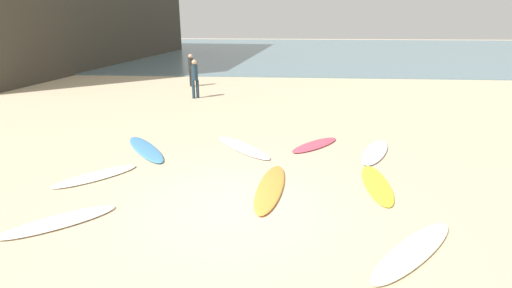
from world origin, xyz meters
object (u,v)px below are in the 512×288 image
at_px(surfboard_8, 375,152).
at_px(beachgoer_near, 195,77).
at_px(surfboard_0, 243,147).
at_px(surfboard_7, 145,149).
at_px(surfboard_4, 59,221).
at_px(beachgoer_mid, 191,69).
at_px(surfboard_5, 413,250).
at_px(surfboard_1, 315,145).
at_px(surfboard_6, 270,187).
at_px(surfboard_3, 377,184).
at_px(surfboard_2, 96,176).

xyz_separation_m(surfboard_8, beachgoer_near, (-6.66, 6.92, 0.94)).
xyz_separation_m(surfboard_0, surfboard_7, (-2.73, -0.35, 0.00)).
relative_size(surfboard_4, beachgoer_near, 1.14).
distance_m(surfboard_0, beachgoer_near, 7.52).
bearing_deg(surfboard_4, surfboard_7, 137.85).
bearing_deg(surfboard_0, surfboard_8, 137.97).
relative_size(surfboard_8, beachgoer_mid, 1.33).
bearing_deg(surfboard_8, surfboard_5, 107.90).
height_order(surfboard_1, surfboard_8, surfboard_8).
bearing_deg(surfboard_4, beachgoer_near, 140.63).
bearing_deg(surfboard_8, surfboard_6, 64.94).
bearing_deg(beachgoer_mid, beachgoer_near, -20.75).
relative_size(surfboard_3, surfboard_4, 1.09).
xyz_separation_m(surfboard_2, surfboard_8, (6.92, 2.21, 0.01)).
relative_size(surfboard_2, surfboard_8, 0.86).
distance_m(surfboard_5, surfboard_6, 3.21).
relative_size(surfboard_4, surfboard_6, 0.79).
height_order(surfboard_3, surfboard_5, surfboard_5).
relative_size(surfboard_0, beachgoer_mid, 1.42).
xyz_separation_m(surfboard_3, surfboard_6, (-2.37, -0.38, 0.01)).
bearing_deg(surfboard_1, surfboard_3, 156.25).
bearing_deg(surfboard_5, surfboard_7, 6.64).
height_order(surfboard_1, surfboard_5, surfboard_1).
bearing_deg(beachgoer_mid, surfboard_8, -0.48).
distance_m(surfboard_0, surfboard_7, 2.75).
bearing_deg(surfboard_2, surfboard_8, -119.17).
relative_size(surfboard_6, surfboard_8, 1.11).
xyz_separation_m(surfboard_1, surfboard_6, (-1.17, -3.01, 0.01)).
xyz_separation_m(surfboard_1, surfboard_7, (-4.81, -0.76, 0.01)).
xyz_separation_m(surfboard_2, surfboard_3, (6.50, 0.06, -0.00)).
distance_m(surfboard_6, surfboard_7, 4.27).
bearing_deg(surfboard_4, surfboard_6, 74.78).
bearing_deg(beachgoer_mid, surfboard_2, -34.66).
bearing_deg(surfboard_5, beachgoer_mid, -21.07).
bearing_deg(surfboard_0, surfboard_2, -5.57).
distance_m(surfboard_1, beachgoer_near, 8.23).
bearing_deg(surfboard_3, beachgoer_mid, -58.04).
bearing_deg(surfboard_6, surfboard_4, 30.59).
height_order(surfboard_2, surfboard_3, surfboard_2).
xyz_separation_m(surfboard_5, beachgoer_mid, (-7.19, 14.62, 0.92)).
bearing_deg(surfboard_6, surfboard_7, -25.62).
bearing_deg(surfboard_3, beachgoer_near, -54.16).
relative_size(surfboard_4, beachgoer_mid, 1.17).
relative_size(surfboard_1, beachgoer_mid, 1.12).
bearing_deg(beachgoer_mid, surfboard_1, -5.57).
bearing_deg(surfboard_3, surfboard_1, -64.24).
bearing_deg(surfboard_1, surfboard_5, 145.05).
height_order(surfboard_6, beachgoer_mid, beachgoer_mid).
bearing_deg(surfboard_5, surfboard_2, 22.00).
xyz_separation_m(surfboard_2, beachgoer_near, (0.26, 9.12, 0.95)).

